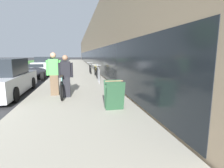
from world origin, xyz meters
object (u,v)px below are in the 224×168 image
cruiser_bike_nearest (98,74)px  vintage_roadster_curbside (34,72)px  person_bystander (54,74)px  cruiser_bike_middle (96,71)px  tandem_bicycle (63,86)px  parked_sedan_far (45,65)px  person_rider (66,76)px  sandwich_board_sign (114,95)px  parked_sedan_curbside (4,79)px  bike_rack_hoop (99,74)px  cruiser_bike_farthest (90,69)px

cruiser_bike_nearest → vintage_roadster_curbside: bearing=153.8°
person_bystander → cruiser_bike_middle: bearing=68.9°
tandem_bicycle → parked_sedan_far: parked_sedan_far is taller
person_rider → cruiser_bike_nearest: bearing=68.4°
person_bystander → vintage_roadster_curbside: 6.84m
person_rider → cruiser_bike_middle: bearing=74.1°
cruiser_bike_middle → vintage_roadster_curbside: bearing=177.5°
tandem_bicycle → cruiser_bike_nearest: 4.77m
cruiser_bike_middle → sandwich_board_sign: size_ratio=1.95×
parked_sedan_curbside → vintage_roadster_curbside: parked_sedan_curbside is taller
tandem_bicycle → sandwich_board_sign: 2.79m
person_bystander → person_rider: bearing=-42.6°
person_rider → parked_sedan_curbside: 3.06m
person_bystander → cruiser_bike_middle: (2.41, 6.24, -0.51)m
cruiser_bike_nearest → sandwich_board_sign: 6.58m
bike_rack_hoop → cruiser_bike_middle: (0.20, 3.47, -0.13)m
person_rider → cruiser_bike_middle: size_ratio=0.95×
cruiser_bike_nearest → person_rider: bearing=-111.6°
person_rider → vintage_roadster_curbside: person_rider is taller
person_bystander → parked_sedan_curbside: 2.43m
cruiser_bike_farthest → vintage_roadster_curbside: (-4.36, -1.88, -0.05)m
vintage_roadster_curbside → cruiser_bike_middle: bearing=-2.5°
person_rider → vintage_roadster_curbside: size_ratio=0.39×
cruiser_bike_farthest → parked_sedan_far: bearing=138.4°
bike_rack_hoop → cruiser_bike_middle: cruiser_bike_middle is taller
person_bystander → cruiser_bike_middle: 6.70m
cruiser_bike_middle → sandwich_board_sign: 8.62m
tandem_bicycle → sandwich_board_sign: bearing=-53.1°
person_bystander → sandwich_board_sign: bearing=-49.5°
person_bystander → parked_sedan_far: 12.61m
person_bystander → vintage_roadster_curbside: size_ratio=0.42×
person_rider → parked_sedan_far: (-2.93, 12.83, -0.23)m
cruiser_bike_nearest → vintage_roadster_curbside: cruiser_bike_nearest is taller
cruiser_bike_farthest → cruiser_bike_middle: bearing=-82.6°
cruiser_bike_middle → cruiser_bike_farthest: 2.10m
parked_sedan_curbside → person_rider: bearing=-26.7°
cruiser_bike_middle → sandwich_board_sign: cruiser_bike_middle is taller
person_bystander → cruiser_bike_nearest: size_ratio=1.00×
tandem_bicycle → parked_sedan_far: bearing=102.6°
tandem_bicycle → person_bystander: (-0.36, 0.15, 0.50)m
cruiser_bike_farthest → sandwich_board_sign: (-0.10, -10.70, 0.05)m
cruiser_bike_middle → parked_sedan_curbside: (-4.64, -5.32, 0.23)m
tandem_bicycle → vintage_roadster_curbside: vintage_roadster_curbside is taller
person_rider → parked_sedan_far: size_ratio=0.37×
sandwich_board_sign → parked_sedan_far: parked_sedan_far is taller
cruiser_bike_middle → bike_rack_hoop: bearing=-93.4°
person_bystander → bike_rack_hoop: 3.56m
parked_sedan_curbside → vintage_roadster_curbside: 5.53m
cruiser_bike_nearest → bike_rack_hoop: bearing=-95.4°
bike_rack_hoop → person_bystander: bearing=-128.5°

